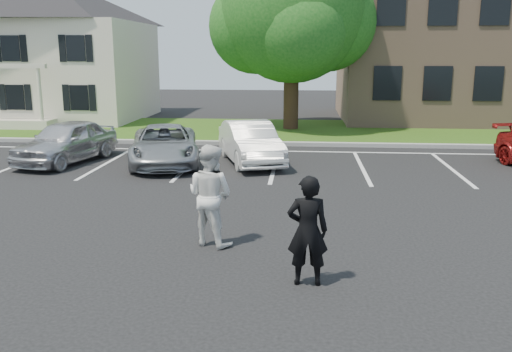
{
  "coord_description": "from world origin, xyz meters",
  "views": [
    {
      "loc": [
        0.9,
        -9.22,
        3.59
      ],
      "look_at": [
        0.0,
        1.0,
        1.25
      ],
      "focal_mm": 38.0,
      "sensor_mm": 36.0,
      "label": 1
    }
  ],
  "objects": [
    {
      "name": "car_silver_west",
      "position": [
        -6.97,
        7.99,
        0.71
      ],
      "size": [
        2.57,
        4.43,
        1.42
      ],
      "primitive_type": "imported",
      "rotation": [
        0.0,
        0.0,
        -0.23
      ],
      "color": "silver",
      "rests_on": "ground"
    },
    {
      "name": "grass_strip",
      "position": [
        0.0,
        16.0,
        0.04
      ],
      "size": [
        44.0,
        8.0,
        0.08
      ],
      "primitive_type": "cube",
      "color": "#284F11",
      "rests_on": "ground"
    },
    {
      "name": "house",
      "position": [
        -13.0,
        19.97,
        3.83
      ],
      "size": [
        10.3,
        9.22,
        7.6
      ],
      "color": "beige",
      "rests_on": "ground"
    },
    {
      "name": "man_white_shirt",
      "position": [
        -0.83,
        0.54,
        0.97
      ],
      "size": [
        1.17,
        1.07,
        1.94
      ],
      "primitive_type": "imported",
      "rotation": [
        0.0,
        0.0,
        2.69
      ],
      "color": "white",
      "rests_on": "ground"
    },
    {
      "name": "man_black_suit",
      "position": [
        1.0,
        -1.16,
        0.88
      ],
      "size": [
        0.67,
        0.46,
        1.77
      ],
      "primitive_type": "imported",
      "rotation": [
        0.0,
        0.0,
        3.19
      ],
      "color": "black",
      "rests_on": "ground"
    },
    {
      "name": "curb",
      "position": [
        0.0,
        12.0,
        0.07
      ],
      "size": [
        40.0,
        0.3,
        0.15
      ],
      "primitive_type": "cube",
      "color": "gray",
      "rests_on": "ground"
    },
    {
      "name": "car_silver_minivan",
      "position": [
        -3.63,
        7.97,
        0.64
      ],
      "size": [
        3.13,
        4.96,
        1.28
      ],
      "primitive_type": "imported",
      "rotation": [
        0.0,
        0.0,
        0.23
      ],
      "color": "#9A9DA1",
      "rests_on": "ground"
    },
    {
      "name": "stall_lines",
      "position": [
        1.4,
        8.95,
        0.01
      ],
      "size": [
        34.0,
        5.36,
        0.01
      ],
      "color": "silver",
      "rests_on": "ground"
    },
    {
      "name": "ground_plane",
      "position": [
        0.0,
        0.0,
        0.0
      ],
      "size": [
        90.0,
        90.0,
        0.0
      ],
      "primitive_type": "plane",
      "color": "black",
      "rests_on": "ground"
    },
    {
      "name": "tree",
      "position": [
        0.39,
        16.58,
        5.35
      ],
      "size": [
        7.8,
        7.2,
        8.8
      ],
      "color": "black",
      "rests_on": "ground"
    },
    {
      "name": "car_white_sedan",
      "position": [
        -0.84,
        8.43,
        0.68
      ],
      "size": [
        2.7,
        4.4,
        1.37
      ],
      "primitive_type": "imported",
      "rotation": [
        0.0,
        0.0,
        0.32
      ],
      "color": "silver",
      "rests_on": "ground"
    }
  ]
}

